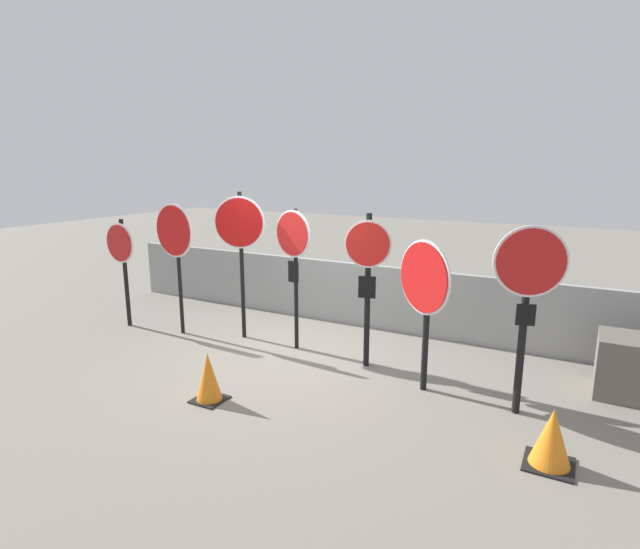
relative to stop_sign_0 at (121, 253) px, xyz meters
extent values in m
plane|color=gray|center=(3.37, 0.25, -1.35)|extent=(40.00, 40.00, 0.00)
cube|color=gray|center=(3.37, 2.07, -0.78)|extent=(9.82, 0.12, 1.14)
cylinder|color=black|center=(0.00, 0.05, -0.37)|extent=(0.07, 0.07, 1.95)
cylinder|color=white|center=(0.00, -0.01, 0.18)|extent=(0.71, 0.07, 0.71)
cylinder|color=red|center=(0.00, -0.03, 0.18)|extent=(0.65, 0.07, 0.65)
cylinder|color=black|center=(1.16, 0.19, -0.36)|extent=(0.07, 0.07, 1.97)
cylinder|color=white|center=(1.16, 0.14, 0.46)|extent=(0.90, 0.14, 0.90)
cylinder|color=#AD0F0F|center=(1.15, 0.12, 0.46)|extent=(0.84, 0.13, 0.84)
cylinder|color=black|center=(2.24, 0.53, -0.12)|extent=(0.07, 0.07, 2.46)
cylinder|color=white|center=(2.26, 0.48, 0.62)|extent=(0.81, 0.31, 0.85)
cylinder|color=#AD0F0F|center=(2.26, 0.46, 0.62)|extent=(0.75, 0.29, 0.79)
cylinder|color=black|center=(3.29, 0.52, -0.23)|extent=(0.06, 0.06, 2.23)
cylinder|color=white|center=(3.28, 0.46, 0.50)|extent=(0.71, 0.21, 0.73)
cylinder|color=red|center=(3.27, 0.45, 0.50)|extent=(0.65, 0.20, 0.67)
cube|color=black|center=(3.28, 0.46, -0.09)|extent=(0.21, 0.08, 0.33)
cylinder|color=black|center=(4.56, 0.38, -0.23)|extent=(0.08, 0.08, 2.23)
cylinder|color=white|center=(4.58, 0.32, 0.46)|extent=(0.65, 0.19, 0.67)
cylinder|color=red|center=(4.58, 0.30, 0.46)|extent=(0.59, 0.18, 0.61)
cube|color=black|center=(4.58, 0.32, -0.15)|extent=(0.24, 0.09, 0.31)
cylinder|color=black|center=(5.53, 0.01, -0.38)|extent=(0.08, 0.08, 1.93)
cylinder|color=white|center=(5.50, -0.04, 0.16)|extent=(0.80, 0.55, 0.95)
cylinder|color=red|center=(5.49, -0.06, 0.16)|extent=(0.75, 0.52, 0.89)
cylinder|color=black|center=(6.68, -0.08, -0.33)|extent=(0.09, 0.09, 2.04)
cylinder|color=white|center=(6.71, -0.14, 0.49)|extent=(0.77, 0.29, 0.80)
cylinder|color=red|center=(6.71, -0.16, 0.49)|extent=(0.71, 0.27, 0.74)
cube|color=black|center=(6.71, -0.14, -0.12)|extent=(0.21, 0.09, 0.25)
cube|color=black|center=(3.28, -1.57, -1.34)|extent=(0.39, 0.39, 0.02)
cone|color=orange|center=(3.28, -1.57, -1.03)|extent=(0.32, 0.32, 0.60)
cube|color=black|center=(7.12, -1.06, -1.34)|extent=(0.47, 0.47, 0.02)
cone|color=orange|center=(7.12, -1.06, -1.04)|extent=(0.39, 0.39, 0.58)
camera|label=1|loc=(7.23, -5.97, 1.53)|focal=28.00mm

